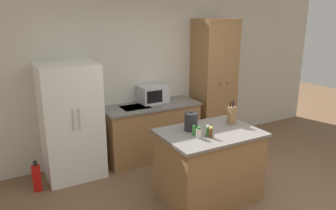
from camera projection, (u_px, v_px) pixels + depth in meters
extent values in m
cube|color=beige|center=(159.00, 75.00, 5.63)|extent=(7.20, 0.06, 2.60)
cube|color=white|center=(71.00, 122.00, 4.70)|extent=(0.80, 0.66, 1.68)
cylinder|color=silver|center=(74.00, 120.00, 4.36)|extent=(0.02, 0.02, 0.30)
cylinder|color=silver|center=(80.00, 119.00, 4.39)|extent=(0.02, 0.02, 0.30)
cube|color=olive|center=(151.00, 132.00, 5.44)|extent=(1.54, 0.61, 0.87)
cube|color=slate|center=(151.00, 106.00, 5.32)|extent=(1.58, 0.65, 0.03)
cube|color=#9EA0A3|center=(135.00, 107.00, 5.18)|extent=(0.44, 0.34, 0.01)
cube|color=olive|center=(213.00, 83.00, 5.86)|extent=(0.67, 0.56, 2.25)
sphere|color=black|center=(220.00, 84.00, 5.57)|extent=(0.02, 0.02, 0.02)
sphere|color=black|center=(227.00, 83.00, 5.64)|extent=(0.02, 0.02, 0.02)
cube|color=olive|center=(209.00, 166.00, 4.21)|extent=(1.17, 0.82, 0.89)
cube|color=slate|center=(210.00, 133.00, 4.09)|extent=(1.23, 0.88, 0.03)
cube|color=#B2B5B7|center=(153.00, 94.00, 5.41)|extent=(0.45, 0.34, 0.28)
cube|color=black|center=(155.00, 97.00, 5.24)|extent=(0.27, 0.01, 0.20)
cube|color=olive|center=(232.00, 115.00, 4.32)|extent=(0.10, 0.07, 0.24)
cylinder|color=black|center=(231.00, 104.00, 4.27)|extent=(0.02, 0.02, 0.08)
cylinder|color=black|center=(233.00, 105.00, 4.27)|extent=(0.02, 0.02, 0.07)
cylinder|color=black|center=(234.00, 103.00, 4.30)|extent=(0.02, 0.02, 0.09)
cylinder|color=beige|center=(199.00, 134.00, 3.85)|extent=(0.06, 0.06, 0.11)
cylinder|color=#286628|center=(199.00, 128.00, 3.84)|extent=(0.05, 0.05, 0.02)
cylinder|color=#563319|center=(211.00, 133.00, 3.86)|extent=(0.04, 0.04, 0.11)
cylinder|color=#E5DB4C|center=(211.00, 128.00, 3.84)|extent=(0.03, 0.03, 0.02)
cylinder|color=#337033|center=(207.00, 132.00, 3.91)|extent=(0.04, 0.04, 0.11)
cylinder|color=silver|center=(208.00, 126.00, 3.89)|extent=(0.03, 0.03, 0.03)
cylinder|color=#337033|center=(194.00, 131.00, 3.93)|extent=(0.04, 0.04, 0.10)
cylinder|color=#286628|center=(194.00, 126.00, 3.92)|extent=(0.03, 0.03, 0.02)
cylinder|color=#232326|center=(191.00, 122.00, 4.09)|extent=(0.17, 0.17, 0.23)
sphere|color=#262628|center=(191.00, 112.00, 4.06)|extent=(0.02, 0.02, 0.02)
cylinder|color=red|center=(37.00, 178.00, 4.44)|extent=(0.12, 0.12, 0.37)
cylinder|color=black|center=(35.00, 163.00, 4.38)|extent=(0.05, 0.05, 0.07)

